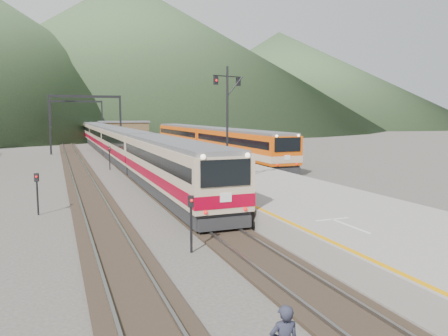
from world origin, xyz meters
name	(u,v)px	position (x,y,z in m)	size (l,w,h in m)	color
track_main	(124,163)	(0.00, 40.00, 0.07)	(2.60, 200.00, 0.23)	black
track_far	(76,165)	(-5.00, 40.00, 0.07)	(2.60, 200.00, 0.23)	black
track_second	(223,160)	(11.50, 40.00, 0.07)	(2.60, 200.00, 0.23)	black
platform	(179,159)	(5.60, 38.00, 0.50)	(8.00, 100.00, 1.00)	gray
gantry_near	(86,113)	(-2.85, 55.00, 5.59)	(9.55, 0.25, 8.00)	black
gantry_far	(77,113)	(-2.85, 80.00, 5.59)	(9.55, 0.25, 8.00)	black
station_shed	(124,129)	(5.60, 78.00, 2.57)	(9.40, 4.40, 3.10)	brown
hill_b	(126,53)	(30.00, 230.00, 37.50)	(220.00, 220.00, 75.00)	#344A2A
hill_c	(278,78)	(110.00, 210.00, 25.00)	(160.00, 160.00, 50.00)	#344A2A
main_train	(105,137)	(0.00, 59.25, 1.99)	(2.88, 98.82, 3.52)	tan
second_train	(208,140)	(11.50, 45.38, 2.08)	(3.04, 41.35, 3.71)	#CA4908
signal_mast	(227,113)	(3.12, 17.49, 5.45)	(2.12, 0.80, 7.32)	black
short_signal_a	(191,216)	(-2.16, 8.02, 1.46)	(0.26, 0.23, 2.27)	black
short_signal_b	(109,155)	(-2.06, 35.61, 1.46)	(0.26, 0.23, 2.27)	black
short_signal_c	(37,188)	(-7.97, 17.20, 1.46)	(0.25, 0.21, 2.27)	black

